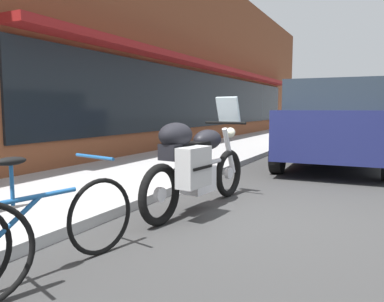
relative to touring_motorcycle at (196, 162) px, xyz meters
name	(u,v)px	position (x,y,z in m)	size (l,w,h in m)	color
ground_plane	(251,214)	(0.21, -0.63, -0.61)	(80.00, 80.00, 0.00)	#353535
storefront_building	(214,63)	(8.96, 3.65, 2.31)	(25.50, 0.90, 5.96)	brown
sidewalk_curb	(255,142)	(9.21, 2.09, -0.55)	(30.00, 2.80, 0.12)	#A2A2A2
touring_motorcycle	(196,162)	(0.00, 0.00, 0.00)	(2.26, 0.62, 1.41)	black
parked_bicycle	(40,229)	(-2.13, 0.25, -0.25)	(1.73, 0.54, 0.92)	black
parked_minivan	(337,123)	(4.62, -1.12, 0.33)	(4.59, 2.27, 1.78)	#191E4C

